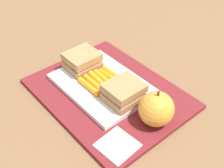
# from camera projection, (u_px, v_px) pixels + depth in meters

# --- Properties ---
(ground_plane) EXTENTS (2.40, 2.40, 0.00)m
(ground_plane) POSITION_uv_depth(u_px,v_px,m) (109.00, 95.00, 0.72)
(ground_plane) COLOR brown
(lunchbag_mat) EXTENTS (0.36, 0.28, 0.01)m
(lunchbag_mat) POSITION_uv_depth(u_px,v_px,m) (109.00, 93.00, 0.71)
(lunchbag_mat) COLOR maroon
(lunchbag_mat) RESTS_ON ground_plane
(food_tray) EXTENTS (0.23, 0.17, 0.01)m
(food_tray) POSITION_uv_depth(u_px,v_px,m) (102.00, 85.00, 0.72)
(food_tray) COLOR white
(food_tray) RESTS_ON lunchbag_mat
(sandwich_half_left) EXTENTS (0.07, 0.08, 0.04)m
(sandwich_half_left) POSITION_uv_depth(u_px,v_px,m) (82.00, 61.00, 0.75)
(sandwich_half_left) COLOR #9E7A4C
(sandwich_half_left) RESTS_ON food_tray
(sandwich_half_right) EXTENTS (0.07, 0.08, 0.04)m
(sandwich_half_right) POSITION_uv_depth(u_px,v_px,m) (124.00, 92.00, 0.66)
(sandwich_half_right) COLOR #9E7A4C
(sandwich_half_right) RESTS_ON food_tray
(carrot_sticks_bundle) EXTENTS (0.08, 0.09, 0.02)m
(carrot_sticks_bundle) POSITION_uv_depth(u_px,v_px,m) (102.00, 80.00, 0.71)
(carrot_sticks_bundle) COLOR orange
(carrot_sticks_bundle) RESTS_ON food_tray
(apple) EXTENTS (0.08, 0.08, 0.09)m
(apple) POSITION_uv_depth(u_px,v_px,m) (156.00, 109.00, 0.61)
(apple) COLOR gold
(apple) RESTS_ON lunchbag_mat
(paper_napkin) EXTENTS (0.08, 0.08, 0.00)m
(paper_napkin) POSITION_uv_depth(u_px,v_px,m) (117.00, 145.00, 0.59)
(paper_napkin) COLOR white
(paper_napkin) RESTS_ON lunchbag_mat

